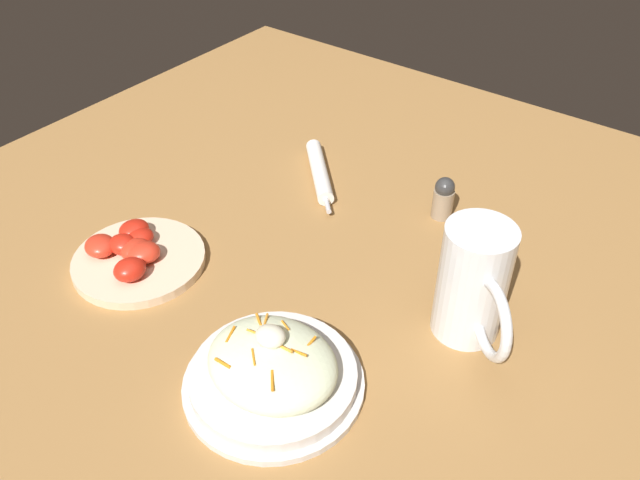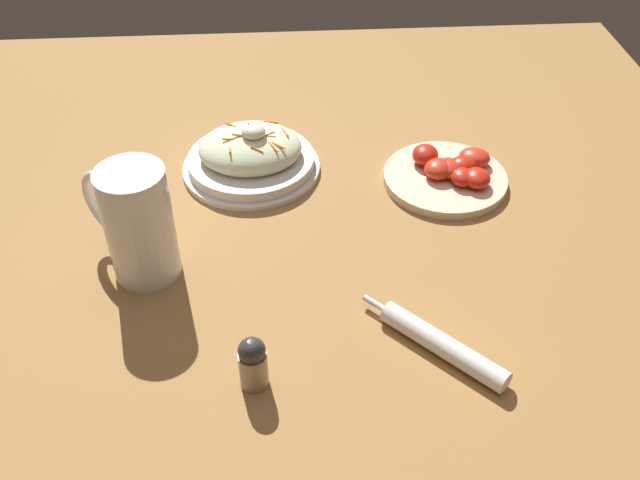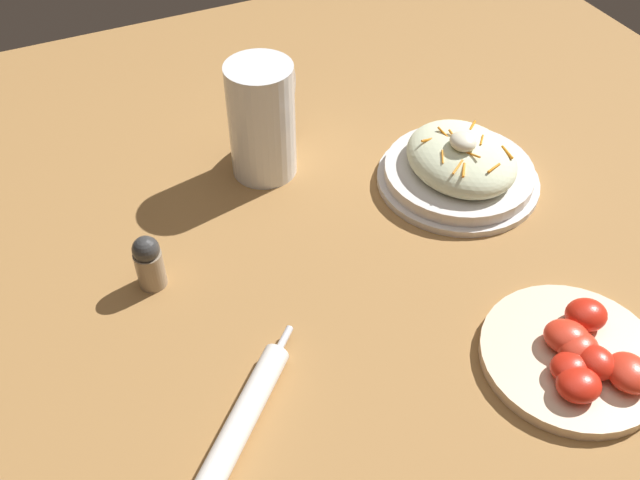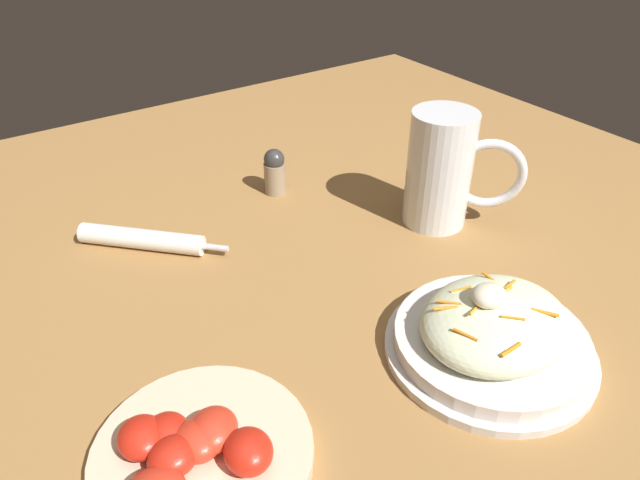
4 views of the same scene
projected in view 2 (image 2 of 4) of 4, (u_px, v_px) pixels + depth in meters
name	position (u px, v px, depth m)	size (l,w,h in m)	color
ground_plane	(301.00, 242.00, 1.03)	(1.43, 1.43, 0.00)	#9E703D
salad_plate	(251.00, 155.00, 1.14)	(0.22, 0.22, 0.09)	silver
beer_mug	(138.00, 228.00, 0.93)	(0.14, 0.13, 0.17)	white
napkin_roll	(442.00, 345.00, 0.86)	(0.16, 0.16, 0.03)	white
tomato_plate	(449.00, 174.00, 1.13)	(0.20, 0.20, 0.04)	beige
salt_shaker	(253.00, 362.00, 0.81)	(0.03, 0.03, 0.07)	gray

